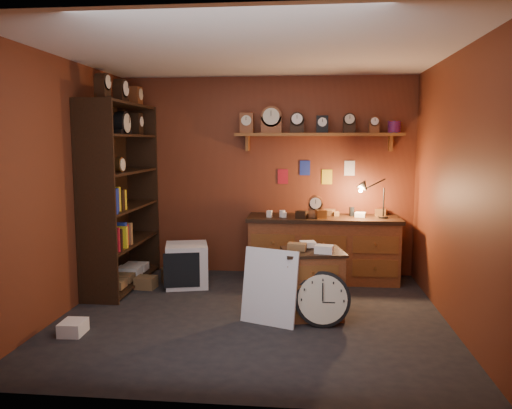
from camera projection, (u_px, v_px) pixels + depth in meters
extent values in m
plane|color=black|center=(252.00, 316.00, 5.27)|extent=(4.00, 4.00, 0.00)
cube|color=brown|center=(266.00, 176.00, 6.87)|extent=(4.00, 0.02, 2.70)
cube|color=brown|center=(222.00, 214.00, 3.32)|extent=(4.00, 0.02, 2.70)
cube|color=brown|center=(65.00, 187.00, 5.30)|extent=(0.02, 3.60, 2.70)
cube|color=brown|center=(454.00, 191.00, 4.89)|extent=(0.02, 3.60, 2.70)
cube|color=beige|center=(252.00, 53.00, 4.93)|extent=(4.00, 3.60, 0.02)
cube|color=brown|center=(318.00, 135.00, 6.58)|extent=(2.20, 0.30, 0.04)
cube|color=brown|center=(248.00, 144.00, 6.76)|extent=(0.04, 0.16, 0.20)
cube|color=brown|center=(390.00, 144.00, 6.57)|extent=(0.04, 0.16, 0.20)
cylinder|color=#B21419|center=(394.00, 127.00, 6.47)|extent=(0.16, 0.16, 0.15)
cube|color=maroon|center=(277.00, 177.00, 6.84)|extent=(0.14, 0.01, 0.20)
cube|color=navy|center=(299.00, 168.00, 6.80)|extent=(0.14, 0.01, 0.20)
cube|color=gold|center=(321.00, 177.00, 6.78)|extent=(0.14, 0.01, 0.20)
cube|color=silver|center=(344.00, 168.00, 6.74)|extent=(0.14, 0.01, 0.20)
cube|color=black|center=(105.00, 196.00, 6.29)|extent=(0.03, 1.60, 2.30)
cube|color=black|center=(96.00, 203.00, 5.49)|extent=(0.45, 0.03, 2.30)
cube|color=black|center=(142.00, 190.00, 7.03)|extent=(0.45, 0.03, 2.30)
cube|color=black|center=(125.00, 281.00, 6.40)|extent=(0.43, 1.54, 0.03)
cube|color=black|center=(123.00, 243.00, 6.34)|extent=(0.43, 1.54, 0.03)
cube|color=black|center=(122.00, 208.00, 6.28)|extent=(0.43, 1.54, 0.03)
cube|color=black|center=(121.00, 172.00, 6.23)|extent=(0.43, 1.54, 0.03)
cube|color=black|center=(120.00, 136.00, 6.17)|extent=(0.43, 1.54, 0.03)
cube|color=black|center=(119.00, 104.00, 6.12)|extent=(0.43, 1.54, 0.03)
cube|color=brown|center=(323.00, 250.00, 6.60)|extent=(1.92, 0.60, 0.80)
cube|color=black|center=(323.00, 218.00, 6.54)|extent=(1.98, 0.66, 0.05)
cube|color=brown|center=(324.00, 255.00, 6.30)|extent=(1.84, 0.02, 0.52)
cylinder|color=black|center=(383.00, 217.00, 6.41)|extent=(0.12, 0.12, 0.02)
cylinder|color=black|center=(384.00, 203.00, 6.39)|extent=(0.02, 0.02, 0.38)
cylinder|color=black|center=(375.00, 184.00, 6.34)|extent=(0.27, 0.09, 0.14)
cone|color=black|center=(364.00, 187.00, 6.33)|extent=(0.18, 0.14, 0.18)
cube|color=brown|center=(312.00, 285.00, 5.23)|extent=(0.66, 0.58, 0.67)
cube|color=black|center=(313.00, 252.00, 5.18)|extent=(0.71, 0.63, 0.03)
cube|color=brown|center=(313.00, 292.00, 4.99)|extent=(0.51, 0.11, 0.57)
cylinder|color=black|center=(322.00, 299.00, 4.96)|extent=(0.55, 0.17, 0.56)
cylinder|color=beige|center=(323.00, 299.00, 4.92)|extent=(0.49, 0.11, 0.48)
cube|color=black|center=(323.00, 292.00, 4.91)|extent=(0.01, 0.04, 0.18)
cube|color=black|center=(329.00, 303.00, 4.91)|extent=(0.12, 0.01, 0.01)
cube|color=silver|center=(269.00, 323.00, 5.06)|extent=(0.60, 0.36, 0.77)
cube|color=silver|center=(187.00, 265.00, 6.35)|extent=(0.63, 0.63, 0.54)
cube|color=black|center=(182.00, 270.00, 6.08)|extent=(0.43, 0.13, 0.43)
cube|color=brown|center=(146.00, 282.00, 6.24)|extent=(0.26, 0.23, 0.15)
cube|color=white|center=(73.00, 328.00, 4.76)|extent=(0.23, 0.27, 0.13)
cube|color=brown|center=(173.00, 276.00, 6.46)|extent=(0.34, 0.32, 0.20)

